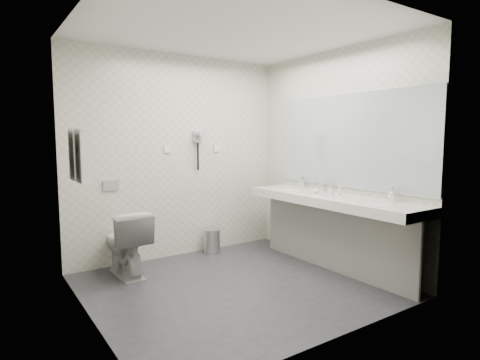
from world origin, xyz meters
TOP-DOWN VIEW (x-y plane):
  - floor at (0.00, 0.00)m, footprint 2.80×2.80m
  - ceiling at (0.00, 0.00)m, footprint 2.80×2.80m
  - wall_back at (0.00, 1.30)m, footprint 2.80×0.00m
  - wall_front at (0.00, -1.30)m, footprint 2.80×0.00m
  - wall_left at (-1.40, 0.00)m, footprint 0.00×2.60m
  - wall_right at (1.40, 0.00)m, footprint 0.00×2.60m
  - vanity_counter at (1.12, -0.20)m, footprint 0.55×2.20m
  - vanity_panel at (1.15, -0.20)m, footprint 0.03×2.15m
  - vanity_post_near at (1.18, -1.24)m, footprint 0.06×0.06m
  - vanity_post_far at (1.18, 0.84)m, footprint 0.06×0.06m
  - mirror at (1.39, -0.20)m, footprint 0.02×2.20m
  - basin_near at (1.12, -0.85)m, footprint 0.40×0.31m
  - basin_far at (1.12, 0.45)m, footprint 0.40×0.31m
  - faucet_near at (1.32, -0.85)m, footprint 0.04×0.04m
  - faucet_far at (1.32, 0.45)m, footprint 0.04×0.04m
  - soap_bottle_a at (1.11, -0.22)m, footprint 0.07×0.07m
  - soap_bottle_b at (1.12, 0.01)m, footprint 0.10×0.10m
  - soap_bottle_c at (1.20, -0.26)m, footprint 0.05×0.05m
  - glass_left at (1.29, 0.02)m, footprint 0.09×0.09m
  - glass_right at (1.24, 0.13)m, footprint 0.06×0.06m
  - toilet at (-0.82, 0.92)m, footprint 0.42×0.72m
  - flush_plate at (-0.85, 1.29)m, footprint 0.18×0.02m
  - pedal_bin at (0.37, 1.13)m, footprint 0.21×0.21m
  - bin_lid at (0.37, 1.13)m, footprint 0.21×0.21m
  - towel_rail at (-1.35, 0.55)m, footprint 0.02×0.62m
  - towel_near at (-1.34, 0.41)m, footprint 0.07×0.24m
  - towel_far at (-1.34, 0.69)m, footprint 0.07×0.24m
  - dryer_cradle at (0.25, 1.27)m, footprint 0.10×0.04m
  - dryer_barrel at (0.25, 1.20)m, footprint 0.08×0.14m
  - dryer_cord at (0.25, 1.26)m, footprint 0.02×0.02m
  - switch_plate_a at (-0.15, 1.29)m, footprint 0.09×0.02m
  - switch_plate_b at (0.55, 1.29)m, footprint 0.09×0.02m

SIDE VIEW (x-z plane):
  - floor at x=0.00m, z-range 0.00..0.00m
  - pedal_bin at x=0.37m, z-range 0.00..0.30m
  - bin_lid at x=0.37m, z-range 0.30..0.31m
  - toilet at x=-0.82m, z-range 0.00..0.72m
  - vanity_panel at x=1.15m, z-range 0.00..0.75m
  - vanity_post_near at x=1.18m, z-range 0.00..0.75m
  - vanity_post_far at x=1.18m, z-range 0.00..0.75m
  - vanity_counter at x=1.12m, z-range 0.75..0.85m
  - basin_near at x=1.12m, z-range 0.81..0.86m
  - basin_far at x=1.12m, z-range 0.81..0.86m
  - soap_bottle_b at x=1.12m, z-range 0.85..0.94m
  - glass_right at x=1.24m, z-range 0.85..0.96m
  - soap_bottle_a at x=1.11m, z-range 0.85..0.96m
  - soap_bottle_c at x=1.20m, z-range 0.85..0.97m
  - glass_left at x=1.29m, z-range 0.85..0.97m
  - faucet_near at x=1.32m, z-range 0.85..1.00m
  - faucet_far at x=1.32m, z-range 0.85..1.00m
  - flush_plate at x=-0.85m, z-range 0.89..1.01m
  - wall_back at x=0.00m, z-range -0.15..2.65m
  - wall_front at x=0.00m, z-range -0.15..2.65m
  - wall_left at x=-1.40m, z-range -0.05..2.55m
  - wall_right at x=1.40m, z-range -0.05..2.55m
  - dryer_cord at x=0.25m, z-range 1.07..1.43m
  - towel_near at x=-1.34m, z-range 1.09..1.57m
  - towel_far at x=-1.34m, z-range 1.09..1.57m
  - switch_plate_a at x=-0.15m, z-range 1.31..1.40m
  - switch_plate_b at x=0.55m, z-range 1.31..1.40m
  - mirror at x=1.39m, z-range 0.92..1.98m
  - dryer_cradle at x=0.25m, z-range 1.43..1.57m
  - dryer_barrel at x=0.25m, z-range 1.49..1.57m
  - towel_rail at x=-1.35m, z-range 1.54..1.56m
  - ceiling at x=0.00m, z-range 2.50..2.50m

